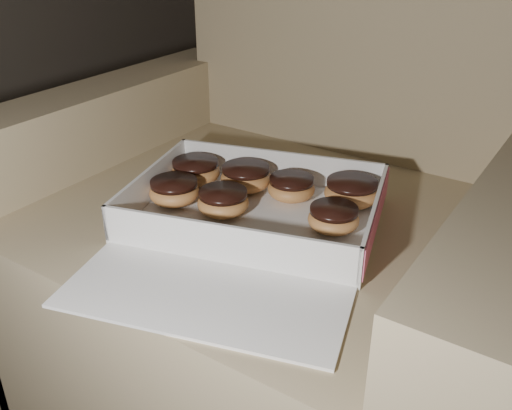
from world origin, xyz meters
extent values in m
cube|color=#937B5E|center=(-0.47, 0.51, 0.23)|extent=(0.77, 0.77, 0.45)
cube|color=#937B5E|center=(-0.47, 0.86, 0.73)|extent=(0.77, 0.15, 0.56)
cube|color=#937B5E|center=(-0.89, 0.51, 0.30)|extent=(0.13, 0.77, 0.60)
cube|color=#937B5E|center=(-0.05, 0.51, 0.30)|extent=(0.13, 0.77, 0.60)
cube|color=white|center=(-0.45, 0.43, 0.46)|extent=(0.47, 0.40, 0.01)
cube|color=white|center=(-0.49, 0.58, 0.49)|extent=(0.39, 0.12, 0.06)
cube|color=white|center=(-0.41, 0.29, 0.49)|extent=(0.39, 0.12, 0.06)
cube|color=white|center=(-0.64, 0.38, 0.49)|extent=(0.09, 0.29, 0.06)
cube|color=white|center=(-0.26, 0.49, 0.49)|extent=(0.09, 0.29, 0.06)
cube|color=#E55C88|center=(-0.26, 0.49, 0.49)|extent=(0.08, 0.29, 0.05)
cube|color=white|center=(-0.39, 0.21, 0.45)|extent=(0.43, 0.27, 0.01)
ellipsoid|color=#E29B4F|center=(-0.52, 0.51, 0.48)|extent=(0.09, 0.09, 0.05)
cylinder|color=black|center=(-0.52, 0.51, 0.50)|extent=(0.09, 0.09, 0.01)
ellipsoid|color=#E29B4F|center=(-0.43, 0.52, 0.48)|extent=(0.09, 0.09, 0.04)
cylinder|color=black|center=(-0.43, 0.52, 0.50)|extent=(0.08, 0.08, 0.01)
ellipsoid|color=#E29B4F|center=(-0.62, 0.48, 0.48)|extent=(0.09, 0.09, 0.04)
cylinder|color=black|center=(-0.62, 0.48, 0.50)|extent=(0.09, 0.09, 0.01)
ellipsoid|color=#E29B4F|center=(-0.60, 0.39, 0.48)|extent=(0.09, 0.09, 0.04)
cylinder|color=black|center=(-0.60, 0.39, 0.50)|extent=(0.08, 0.08, 0.01)
ellipsoid|color=#E29B4F|center=(-0.50, 0.41, 0.48)|extent=(0.09, 0.09, 0.04)
cylinder|color=black|center=(-0.50, 0.41, 0.50)|extent=(0.08, 0.08, 0.01)
ellipsoid|color=#E29B4F|center=(-0.32, 0.46, 0.48)|extent=(0.08, 0.08, 0.04)
cylinder|color=black|center=(-0.32, 0.46, 0.50)|extent=(0.08, 0.08, 0.01)
ellipsoid|color=#E29B4F|center=(-0.33, 0.56, 0.48)|extent=(0.10, 0.10, 0.05)
cylinder|color=black|center=(-0.33, 0.56, 0.50)|extent=(0.09, 0.09, 0.01)
ellipsoid|color=black|center=(-0.52, 0.33, 0.46)|extent=(0.01, 0.01, 0.00)
ellipsoid|color=black|center=(-0.44, 0.35, 0.46)|extent=(0.01, 0.01, 0.00)
ellipsoid|color=black|center=(-0.42, 0.35, 0.46)|extent=(0.01, 0.01, 0.00)
ellipsoid|color=black|center=(-0.44, 0.33, 0.46)|extent=(0.01, 0.01, 0.00)
camera|label=1|loc=(0.02, -0.28, 0.93)|focal=40.00mm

